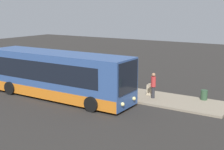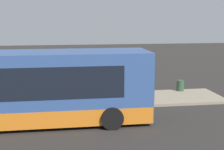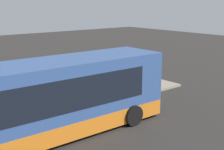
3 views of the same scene
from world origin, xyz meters
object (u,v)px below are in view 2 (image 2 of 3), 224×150
Objects in this scene: passenger_boarding at (137,82)px; trash_bin at (180,86)px; bus_lead at (20,89)px; suitcase at (126,90)px; passenger_waiting at (86,81)px.

trash_bin is at bearing -47.48° from passenger_boarding.
bus_lead is 9.97m from trash_bin.
passenger_boarding is 3.42m from trash_bin.
bus_lead is at bearing 134.16° from passenger_boarding.
trash_bin is (3.04, 1.43, -0.63)m from passenger_boarding.
suitcase is (-0.51, 0.56, -0.59)m from passenger_boarding.
suitcase reaches higher than trash_bin.
passenger_boarding is 2.83m from passenger_waiting.
suitcase is 1.48× the size of trash_bin.
passenger_waiting reaches higher than suitcase.
trash_bin is (8.89, 4.39, -1.09)m from bus_lead.
passenger_waiting is at bearing 48.74° from bus_lead.
bus_lead is 6.48m from suitcase.
bus_lead is 6.57m from passenger_boarding.
suitcase is (2.27, 0.03, -0.59)m from passenger_waiting.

